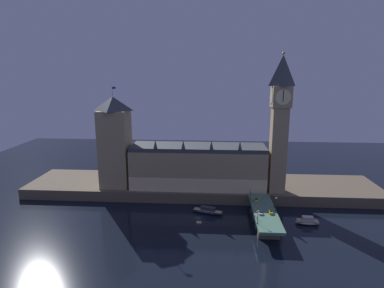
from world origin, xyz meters
The scene contains 17 objects.
ground_plane centered at (0.00, 0.00, 0.00)m, with size 400.00×400.00×0.00m, color black.
embankment centered at (0.00, 39.00, 3.17)m, with size 220.00×42.00×6.35m.
parliament_hall centered at (-2.08, 32.01, 19.16)m, with size 81.10×23.35×30.92m.
clock_tower centered at (44.48, 25.96, 48.85)m, with size 11.02×11.13×80.07m.
victoria_tower centered at (-52.68, 30.00, 34.01)m, with size 17.35×17.35×61.05m.
bridge centered at (33.28, -5.00, 4.87)m, with size 11.62×46.00×7.45m.
car_northbound_lead centered at (30.72, 7.30, 8.09)m, with size 1.89×4.44×1.36m.
car_northbound_trail centered at (30.72, -8.94, 8.06)m, with size 1.88×4.04×1.31m.
car_southbound_lead centered at (35.83, -7.85, 8.17)m, with size 1.86×4.23×1.55m.
pedestrian_near_rail centered at (28.16, -15.94, 8.42)m, with size 0.38×0.38×1.82m.
pedestrian_mid_walk centered at (38.39, -1.19, 8.34)m, with size 0.38×0.38×1.69m.
pedestrian_far_rail centered at (28.16, 4.54, 8.42)m, with size 0.38×0.38×1.83m.
street_lamp_near centered at (27.76, -19.72, 11.57)m, with size 1.34×0.60×6.58m.
street_lamp_mid centered at (38.79, -5.00, 11.99)m, with size 1.34×0.60×7.27m.
street_lamp_far centered at (27.76, 9.72, 11.76)m, with size 1.34×0.60×6.89m.
boat_upstream centered at (4.62, 5.85, 1.41)m, with size 18.07×8.63×3.86m.
boat_downstream centered at (55.33, -3.31, 1.47)m, with size 12.12×5.55×4.03m.
Camera 1 is at (6.86, -157.00, 74.86)m, focal length 30.00 mm.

